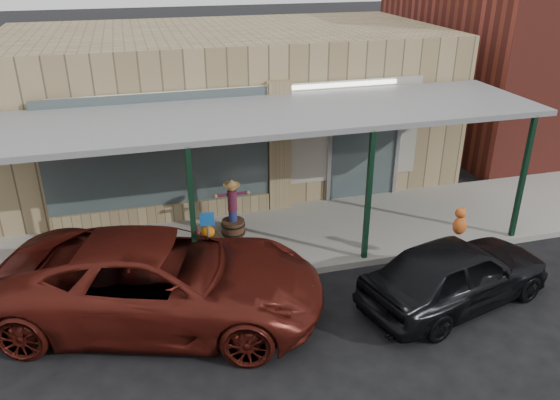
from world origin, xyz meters
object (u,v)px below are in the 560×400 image
object	(u,v)px
handicap_sign	(208,235)
car_maroon	(162,280)
barrel_scarecrow	(233,216)
barrel_pumpkin	(208,242)
parked_sedan	(456,272)

from	to	relation	value
handicap_sign	car_maroon	xyz separation A→B (m)	(-1.01, -1.04, -0.23)
handicap_sign	barrel_scarecrow	bearing A→B (deg)	70.54
barrel_scarecrow	barrel_pumpkin	xyz separation A→B (m)	(-0.68, -0.67, -0.23)
barrel_scarecrow	handicap_sign	size ratio (longest dim) A/B	0.99
barrel_pumpkin	car_maroon	bearing A→B (deg)	-120.26
barrel_pumpkin	parked_sedan	xyz separation A→B (m)	(4.27, -2.89, 0.28)
parked_sedan	car_maroon	size ratio (longest dim) A/B	0.72
handicap_sign	car_maroon	size ratio (longest dim) A/B	0.24
handicap_sign	car_maroon	distance (m)	1.47
barrel_scarecrow	handicap_sign	world-z (taller)	handicap_sign
barrel_pumpkin	parked_sedan	bearing A→B (deg)	-34.08
barrel_pumpkin	car_maroon	distance (m)	2.24
parked_sedan	car_maroon	world-z (taller)	car_maroon
barrel_scarecrow	barrel_pumpkin	size ratio (longest dim) A/B	2.02
barrel_scarecrow	barrel_pumpkin	bearing A→B (deg)	-122.86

